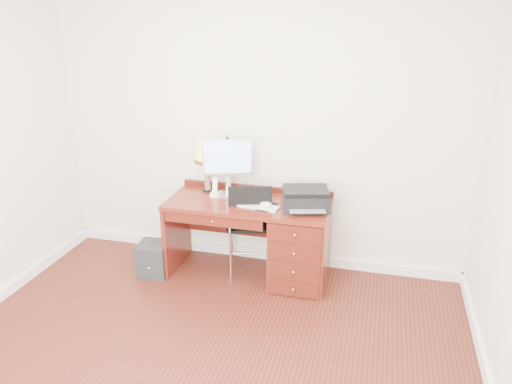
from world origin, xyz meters
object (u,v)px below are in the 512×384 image
(monitor, at_px, (229,160))
(equipment_box, at_px, (154,259))
(leg_lamp, at_px, (207,155))
(chair, at_px, (248,219))
(printer, at_px, (306,198))
(desk, at_px, (282,238))
(phone, at_px, (215,191))

(monitor, relative_size, equipment_box, 1.68)
(equipment_box, bearing_deg, leg_lamp, 39.08)
(chair, height_order, equipment_box, chair)
(equipment_box, bearing_deg, printer, 3.16)
(desk, xyz_separation_m, printer, (0.21, -0.02, 0.43))
(desk, distance_m, phone, 0.77)
(desk, bearing_deg, chair, 175.80)
(monitor, distance_m, leg_lamp, 0.24)
(monitor, relative_size, chair, 0.58)
(desk, xyz_separation_m, monitor, (-0.55, 0.14, 0.68))
(desk, xyz_separation_m, phone, (-0.66, 0.05, 0.39))
(desk, height_order, printer, printer)
(printer, bearing_deg, leg_lamp, 153.84)
(chair, bearing_deg, monitor, 137.44)
(desk, relative_size, chair, 1.60)
(leg_lamp, bearing_deg, printer, -11.39)
(monitor, distance_m, chair, 0.58)
(leg_lamp, bearing_deg, desk, -12.81)
(monitor, bearing_deg, desk, -30.62)
(phone, xyz_separation_m, equipment_box, (-0.54, -0.29, -0.64))
(leg_lamp, height_order, chair, leg_lamp)
(desk, xyz_separation_m, leg_lamp, (-0.78, 0.18, 0.70))
(monitor, distance_m, equipment_box, 1.20)
(monitor, height_order, chair, monitor)
(leg_lamp, height_order, phone, leg_lamp)
(printer, distance_m, leg_lamp, 1.05)
(printer, xyz_separation_m, equipment_box, (-1.42, -0.22, -0.68))
(desk, height_order, chair, chair)
(equipment_box, bearing_deg, desk, 5.70)
(printer, relative_size, chair, 0.51)
(phone, bearing_deg, monitor, 30.33)
(leg_lamp, distance_m, phone, 0.35)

